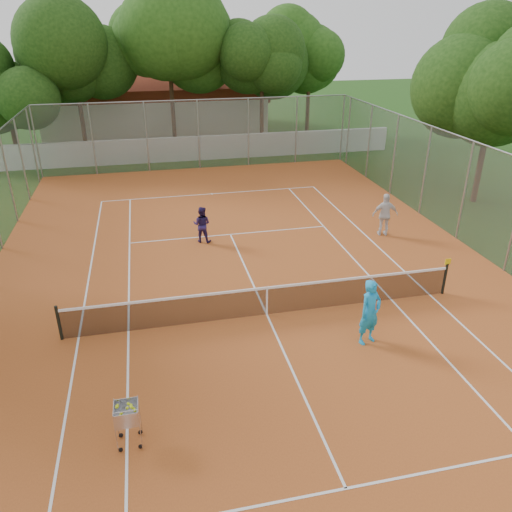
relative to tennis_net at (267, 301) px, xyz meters
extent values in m
plane|color=#183B10|center=(0.00, 0.00, -0.51)|extent=(120.00, 120.00, 0.00)
cube|color=#B35622|center=(0.00, 0.00, -0.50)|extent=(18.00, 34.00, 0.02)
cube|color=white|center=(0.00, 0.00, -0.49)|extent=(10.98, 23.78, 0.01)
cube|color=black|center=(0.00, 0.00, 0.00)|extent=(11.88, 0.10, 0.98)
cube|color=slate|center=(0.00, 0.00, 1.49)|extent=(18.00, 34.00, 4.00)
cube|color=silver|center=(0.00, 19.00, 0.24)|extent=(26.00, 0.30, 1.50)
cube|color=beige|center=(-2.00, 29.00, 1.69)|extent=(16.40, 9.00, 4.40)
cube|color=#14330C|center=(0.00, 22.00, 4.49)|extent=(29.00, 19.00, 10.00)
imported|color=#1995D8|center=(2.40, -1.97, 0.46)|extent=(0.81, 0.66, 1.90)
imported|color=#24194C|center=(-1.22, 5.94, 0.25)|extent=(0.88, 0.79, 1.47)
imported|color=silver|center=(6.22, 4.99, 0.40)|extent=(1.11, 0.63, 1.78)
cube|color=silver|center=(-4.03, -4.32, 0.06)|extent=(0.56, 0.56, 1.10)
camera|label=1|loc=(-3.15, -12.57, 7.66)|focal=35.00mm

